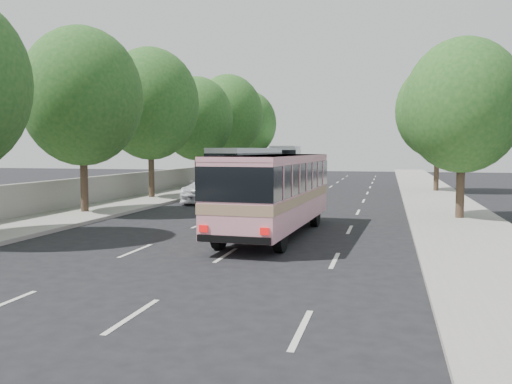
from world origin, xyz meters
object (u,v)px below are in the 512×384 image
(tour_coach_rear, at_px, (286,159))
(tour_coach_front, at_px, (248,165))
(pink_taxi, at_px, (264,210))
(pink_bus, at_px, (275,186))
(white_pickup, at_px, (214,187))

(tour_coach_rear, bearing_deg, tour_coach_front, -96.71)
(pink_taxi, height_order, tour_coach_front, tour_coach_front)
(pink_bus, xyz_separation_m, white_pickup, (-6.15, 11.65, -0.93))
(pink_taxi, bearing_deg, tour_coach_front, 106.79)
(pink_taxi, bearing_deg, pink_bus, -58.28)
(tour_coach_front, bearing_deg, pink_bus, -68.06)
(pink_taxi, bearing_deg, tour_coach_rear, 99.45)
(pink_taxi, bearing_deg, white_pickup, 117.80)
(tour_coach_front, height_order, tour_coach_rear, tour_coach_rear)
(tour_coach_rear, bearing_deg, white_pickup, -96.71)
(pink_bus, distance_m, tour_coach_rear, 35.89)
(white_pickup, height_order, tour_coach_front, tour_coach_front)
(tour_coach_front, bearing_deg, pink_taxi, -68.95)
(pink_taxi, xyz_separation_m, white_pickup, (-5.50, 10.59, 0.10))
(pink_bus, height_order, tour_coach_rear, tour_coach_rear)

